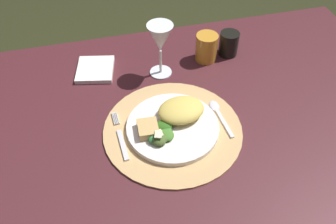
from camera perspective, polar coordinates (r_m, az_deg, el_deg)
The scene contains 12 objects.
dining_table at distance 1.06m, azimuth 0.67°, elevation -5.81°, with size 1.46×0.87×0.74m.
placemat at distance 0.93m, azimuth 0.76°, elevation -2.87°, with size 0.37×0.37×0.01m, color tan.
dinner_plate at distance 0.93m, azimuth 0.76°, elevation -2.45°, with size 0.24×0.24×0.01m, color white.
pasta_serving at distance 0.93m, azimuth 2.13°, elevation 0.31°, with size 0.12×0.10×0.04m, color #D9BE55.
salad_greens at distance 0.89m, azimuth -0.96°, elevation -3.53°, with size 0.08×0.09×0.03m.
bread_piece at distance 0.90m, azimuth -3.24°, elevation -2.71°, with size 0.06×0.05×0.02m, color tan.
fork at distance 0.92m, azimuth -7.61°, elevation -4.09°, with size 0.02×0.17×0.00m.
spoon at distance 0.98m, azimuth 8.03°, elevation 0.01°, with size 0.03×0.14×0.01m.
napkin at distance 1.13m, azimuth -11.63°, elevation 6.71°, with size 0.11×0.12×0.01m, color white.
wine_glass at distance 1.03m, azimuth -1.27°, elevation 11.53°, with size 0.08×0.08×0.17m.
amber_tumbler at distance 1.14m, azimuth 6.19°, elevation 10.28°, with size 0.07×0.07×0.09m, color #C8882B.
dark_tumbler at distance 1.18m, azimuth 9.75°, elevation 10.80°, with size 0.06×0.06×0.08m, color black.
Camera 1 is at (-0.17, -0.63, 1.45)m, focal length 37.86 mm.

